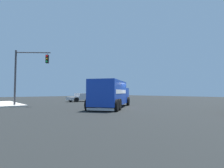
{
  "coord_description": "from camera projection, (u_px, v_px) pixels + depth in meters",
  "views": [
    {
      "loc": [
        -12.6,
        11.96,
        1.57
      ],
      "look_at": [
        -0.14,
        1.47,
        2.37
      ],
      "focal_mm": 26.47,
      "sensor_mm": 36.0,
      "label": 1
    }
  ],
  "objects": [
    {
      "name": "traffic_light_primary",
      "position": [
        26.0,
        69.0,
        18.57
      ],
      "size": [
        2.51,
        3.18,
        6.17
      ],
      "color": "#38383D",
      "rests_on": "sidewalk_corner_far"
    },
    {
      "name": "ground_plane",
      "position": [
        122.0,
        107.0,
        17.24
      ],
      "size": [
        100.0,
        100.0,
        0.0
      ],
      "primitive_type": "plane",
      "color": "black"
    },
    {
      "name": "delivery_truck",
      "position": [
        111.0,
        94.0,
        16.69
      ],
      "size": [
        6.62,
        7.79,
        2.66
      ],
      "color": "#1438AD",
      "rests_on": "ground"
    },
    {
      "name": "pickup_silver",
      "position": [
        82.0,
        97.0,
        27.95
      ],
      "size": [
        2.28,
        5.21,
        1.38
      ],
      "color": "#B7BABF",
      "rests_on": "ground"
    }
  ]
}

